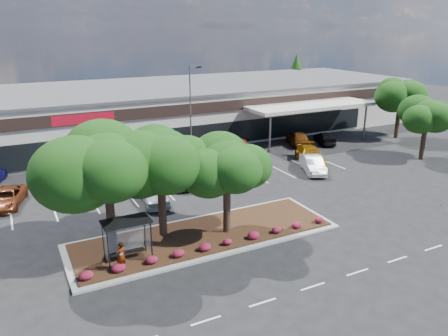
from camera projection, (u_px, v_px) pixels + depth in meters
name	position (u px, v px, depth m)	size (l,w,h in m)	color
ground	(262.00, 257.00, 26.78)	(160.00, 160.00, 0.00)	black
retail_store	(120.00, 113.00, 54.58)	(80.40, 25.20, 6.25)	beige
landscape_island	(205.00, 235.00, 29.27)	(18.00, 6.00, 0.26)	#A1A29D
lane_markings	(193.00, 200.00, 35.55)	(33.12, 20.06, 0.01)	silver
shrub_row	(219.00, 243.00, 27.37)	(17.00, 0.80, 0.50)	#991F3F
bus_shelter	(126.00, 228.00, 25.34)	(2.75, 1.55, 2.59)	black
island_tree_west	(108.00, 191.00, 25.85)	(7.20, 7.20, 7.89)	#0E3D0E
island_tree_mid	(161.00, 182.00, 28.04)	(6.60, 6.60, 7.32)	#0E3D0E
island_tree_east	(227.00, 186.00, 28.61)	(5.80, 5.80, 6.50)	#0E3D0E
tree_east_near	(425.00, 129.00, 45.44)	(5.60, 5.60, 6.51)	#0E3D0E
tree_east_far	(399.00, 108.00, 54.20)	(6.40, 6.40, 7.62)	#0E3D0E
conifer_north_east	(296.00, 79.00, 77.32)	(3.96, 3.96, 9.00)	#0E3D0E
person_waiting	(121.00, 256.00, 24.66)	(0.63, 0.41, 1.71)	#594C47
light_pole	(192.00, 122.00, 43.38)	(1.43, 0.56, 9.94)	#A1A29D
survey_stake	(440.00, 209.00, 32.08)	(0.08, 0.14, 1.06)	tan
car_0	(6.00, 198.00, 34.19)	(2.24, 4.86, 1.35)	maroon
car_1	(65.00, 188.00, 35.96)	(1.62, 4.64, 1.53)	#A8ACB4
car_2	(154.00, 193.00, 34.81)	(1.99, 4.95, 1.69)	#B2BABF
car_3	(179.00, 174.00, 39.15)	(2.41, 5.92, 1.72)	black
car_5	(210.00, 167.00, 40.99)	(1.77, 5.07, 1.67)	maroon
car_7	(313.00, 164.00, 42.07)	(1.67, 4.79, 1.58)	silver
car_8	(310.00, 156.00, 44.75)	(2.35, 5.78, 1.68)	#784905
car_10	(71.00, 173.00, 39.50)	(1.90, 4.72, 1.61)	silver
car_11	(85.00, 177.00, 38.91)	(1.41, 4.04, 1.33)	#194117
car_12	(182.00, 161.00, 43.00)	(2.24, 5.51, 1.60)	#215327
car_13	(215.00, 153.00, 46.22)	(2.32, 5.03, 1.40)	#8D0609
car_14	(235.00, 154.00, 45.84)	(1.96, 4.83, 1.40)	#723F0A
car_15	(238.00, 145.00, 48.88)	(2.35, 5.77, 1.68)	maroon
car_16	(298.00, 138.00, 51.76)	(2.03, 5.05, 1.72)	brown
car_17	(325.00, 138.00, 52.44)	(1.90, 4.66, 1.35)	black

